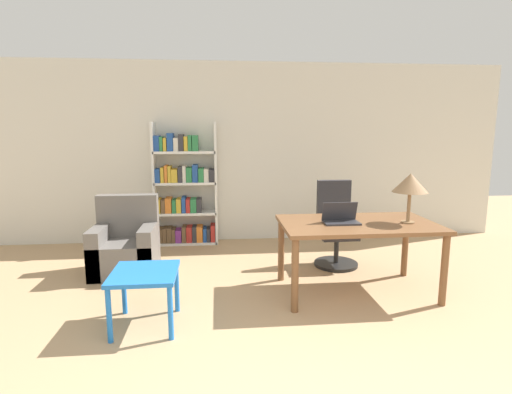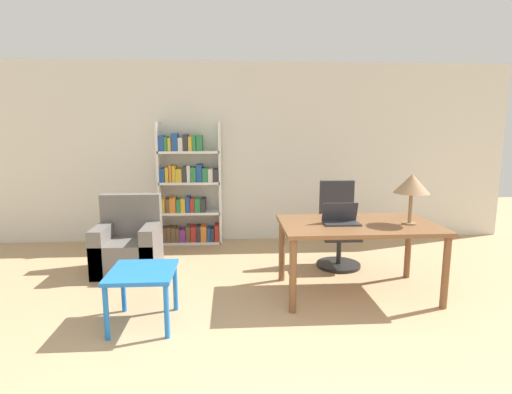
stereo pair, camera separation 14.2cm
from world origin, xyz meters
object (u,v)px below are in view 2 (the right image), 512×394
Objects in this scene: laptop at (341,219)px; bookshelf at (188,191)px; armchair at (129,246)px; table_lamp at (412,184)px; side_table_blue at (142,278)px; office_chair at (338,229)px; desk at (358,232)px.

bookshelf reaches higher than laptop.
armchair is at bearing 159.85° from laptop.
armchair is (-3.06, 0.93, -0.86)m from table_lamp.
office_chair is at bearing 34.22° from side_table_blue.
table_lamp is at bearing -16.80° from armchair.
table_lamp is at bearing -40.39° from bookshelf.
armchair reaches higher than desk.
office_chair is at bearing 0.86° from armchair.
bookshelf reaches higher than desk.
bookshelf is at bearing 130.88° from laptop.
armchair is (-2.56, 0.86, -0.36)m from desk.
laptop is at bearing 175.40° from table_lamp.
laptop is 2.57m from armchair.
side_table_blue is 1.49m from armchair.
laptop is 0.40× the size of armchair.
bookshelf reaches higher than side_table_blue.
side_table_blue is at bearing -169.49° from table_lamp.
desk is 3.11× the size of table_lamp.
table_lamp is 3.32m from armchair.
laptop is 0.71× the size of table_lamp.
side_table_blue is (-2.13, -1.45, -0.04)m from office_chair.
office_chair is at bearing 75.93° from laptop.
laptop is 0.20× the size of bookshelf.
armchair is (-0.47, 1.41, -0.12)m from side_table_blue.
armchair is at bearing 161.47° from desk.
desk is at bearing 14.74° from side_table_blue.
table_lamp is (0.70, -0.06, 0.36)m from laptop.
side_table_blue is (-2.09, -0.55, -0.24)m from desk.
laptop reaches higher than side_table_blue.
table_lamp is at bearing -4.60° from laptop.
bookshelf is at bearing 133.95° from desk.
laptop is (-0.19, -0.01, 0.14)m from desk.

